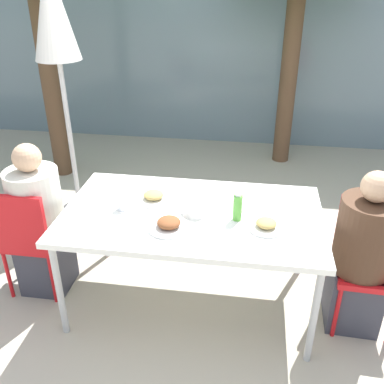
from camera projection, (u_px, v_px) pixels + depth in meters
The scene contains 14 objects.
ground_plane at pixel (192, 299), 3.15m from camera, with size 24.00×24.00×0.00m, color #B2A893.
building_facade at pixel (232, 27), 5.40m from camera, with size 10.00×0.20×3.00m.
dining_table at pixel (192, 219), 2.82m from camera, with size 1.70×0.98×0.74m.
chair_left at pixel (29, 234), 3.00m from camera, with size 0.40×0.40×0.87m.
person_left at pixel (40, 225), 3.05m from camera, with size 0.36×0.36×1.16m.
chair_right at pixel (367, 254), 2.79m from camera, with size 0.41×0.41×0.87m.
person_right at pixel (361, 258), 2.72m from camera, with size 0.37×0.37×1.13m.
closed_umbrella at pixel (54, 24), 3.44m from camera, with size 0.38×0.38×2.28m.
plate_0 at pixel (154, 197), 2.94m from camera, with size 0.25×0.25×0.07m.
plate_1 at pixel (169, 225), 2.62m from camera, with size 0.26×0.26×0.07m.
plate_2 at pixel (266, 225), 2.62m from camera, with size 0.23×0.23×0.06m.
bottle at pixel (238, 207), 2.68m from camera, with size 0.06×0.06×0.19m.
drinking_cup at pixel (122, 204), 2.82m from camera, with size 0.07×0.07×0.09m.
salad_bowl at pixel (195, 210), 2.77m from camera, with size 0.16×0.16×0.06m.
Camera 1 is at (0.36, -2.39, 2.17)m, focal length 40.00 mm.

